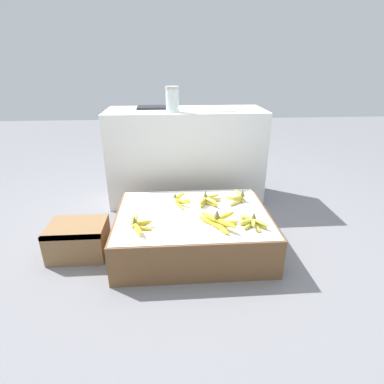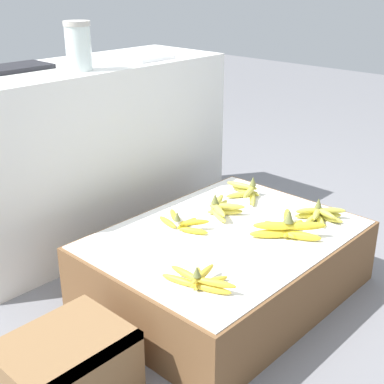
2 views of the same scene
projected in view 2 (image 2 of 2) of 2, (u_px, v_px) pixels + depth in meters
name	position (u px, v px, depth m)	size (l,w,h in m)	color
ground_plane	(225.00, 293.00, 2.12)	(10.00, 10.00, 0.00)	slate
display_platform	(225.00, 264.00, 2.07)	(1.00, 0.75, 0.26)	brown
back_vendor_table	(90.00, 152.00, 2.48)	(1.33, 0.50, 0.80)	white
wooden_crate	(66.00, 370.00, 1.55)	(0.36, 0.28, 0.21)	olive
banana_bunch_front_left	(200.00, 280.00, 1.67)	(0.15, 0.25, 0.08)	gold
banana_bunch_front_midright	(287.00, 227.00, 1.99)	(0.24, 0.25, 0.11)	yellow
banana_bunch_front_right	(320.00, 214.00, 2.11)	(0.17, 0.18, 0.09)	gold
banana_bunch_middle_midleft	(183.00, 222.00, 2.05)	(0.13, 0.24, 0.08)	yellow
banana_bunch_middle_midright	(221.00, 208.00, 2.16)	(0.19, 0.17, 0.09)	#DBCC4C
banana_bunch_middle_right	(247.00, 191.00, 2.33)	(0.15, 0.22, 0.09)	gold
glass_jar	(78.00, 46.00, 2.14)	(0.11, 0.11, 0.19)	silver
foam_tray_white	(144.00, 57.00, 2.45)	(0.21, 0.20, 0.02)	white
foam_tray_dark	(17.00, 67.00, 2.19)	(0.26, 0.17, 0.02)	#232328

